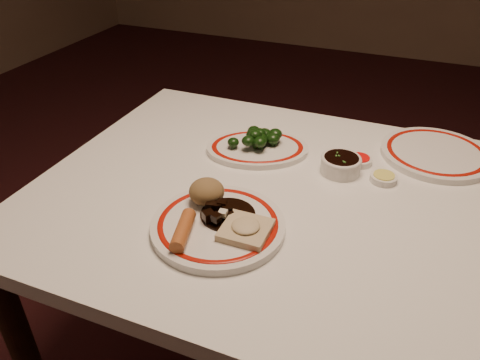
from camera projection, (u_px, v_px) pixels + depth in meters
name	position (u px, v px, depth m)	size (l,w,h in m)	color
dining_table	(292.00, 226.00, 1.12)	(1.20, 0.90, 0.75)	white
main_plate	(218.00, 225.00, 0.96)	(0.36, 0.36, 0.02)	white
rice_mound	(207.00, 192.00, 1.00)	(0.08, 0.08, 0.06)	olive
spring_roll	(183.00, 230.00, 0.92)	(0.03, 0.03, 0.11)	#B5612C
fried_wonton	(246.00, 229.00, 0.93)	(0.09, 0.09, 0.03)	#C3B289
stirfry_heap	(222.00, 211.00, 0.97)	(0.12, 0.12, 0.03)	black
broccoli_plate	(257.00, 148.00, 1.24)	(0.32, 0.30, 0.02)	white
broccoli_pile	(259.00, 137.00, 1.23)	(0.13, 0.11, 0.05)	#23471C
soy_bowl	(341.00, 165.00, 1.15)	(0.10, 0.10, 0.04)	white
sweet_sour_dish	(359.00, 160.00, 1.19)	(0.06, 0.06, 0.02)	white
mustard_dish	(384.00, 178.00, 1.12)	(0.06, 0.06, 0.02)	white
far_plate	(436.00, 153.00, 1.22)	(0.32, 0.32, 0.02)	white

